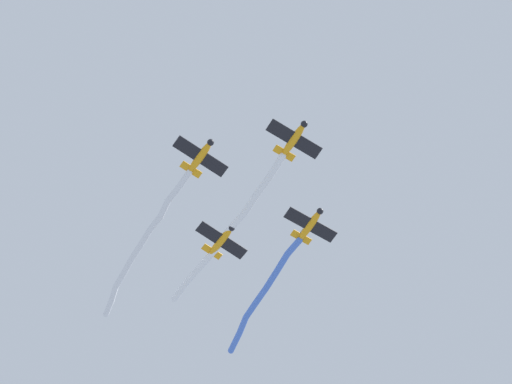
{
  "coord_description": "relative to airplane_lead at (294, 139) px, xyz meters",
  "views": [
    {
      "loc": [
        22.02,
        -21.41,
        4.81
      ],
      "look_at": [
        0.75,
        5.07,
        80.1
      ],
      "focal_mm": 45.2,
      "sensor_mm": 36.0,
      "label": 1
    }
  ],
  "objects": [
    {
      "name": "smoke_trail_left_wing",
      "position": [
        -17.37,
        15.33,
        -0.33
      ],
      "size": [
        19.5,
        9.11,
        1.14
      ],
      "color": "#4C75DB"
    },
    {
      "name": "airplane_right_wing",
      "position": [
        -10.64,
        -5.45,
        0.3
      ],
      "size": [
        5.76,
        7.54,
        1.86
      ],
      "rotation": [
        0.0,
        0.0,
        6.0
      ],
      "color": "orange"
    },
    {
      "name": "airplane_left_wing",
      "position": [
        -5.45,
        10.64,
        -0.4
      ],
      "size": [
        5.77,
        7.49,
        1.86
      ],
      "rotation": [
        0.0,
        0.0,
        5.93
      ],
      "color": "orange"
    },
    {
      "name": "smoke_trail_lead",
      "position": [
        -14.77,
        4.8,
        0.01
      ],
      "size": [
        25.7,
        8.32,
        1.47
      ],
      "color": "white"
    },
    {
      "name": "airplane_lead",
      "position": [
        0.0,
        0.0,
        0.0
      ],
      "size": [
        5.77,
        7.5,
        1.86
      ],
      "rotation": [
        0.0,
        0.0,
        5.94
      ],
      "color": "orange"
    },
    {
      "name": "smoke_trail_right_wing",
      "position": [
        -25.46,
        -0.48,
        0.79
      ],
      "size": [
        25.04,
        10.21,
        2.06
      ],
      "color": "white"
    },
    {
      "name": "airplane_slot",
      "position": [
        -16.09,
        5.2,
        -0.2
      ],
      "size": [
        5.75,
        7.54,
        1.86
      ],
      "rotation": [
        0.0,
        0.0,
        6.03
      ],
      "color": "orange"
    }
  ]
}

